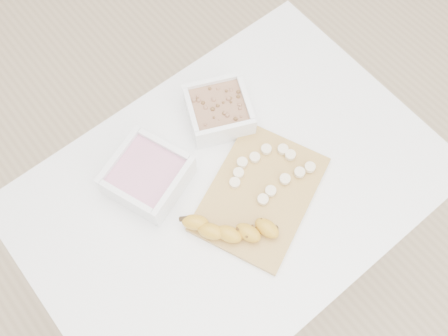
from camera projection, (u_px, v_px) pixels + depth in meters
ground at (229, 262)px, 1.89m from camera, size 3.50×3.50×0.00m
table at (231, 201)px, 1.30m from camera, size 1.00×0.70×0.75m
bowl_yogurt at (147, 176)px, 1.18m from camera, size 0.22×0.22×0.08m
bowl_granola at (219, 110)px, 1.26m from camera, size 0.20×0.20×0.07m
cutting_board at (260, 194)px, 1.19m from camera, size 0.39×0.34×0.01m
banana at (233, 228)px, 1.13m from camera, size 0.17×0.21×0.04m
banana_slices at (270, 170)px, 1.20m from camera, size 0.19×0.14×0.02m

